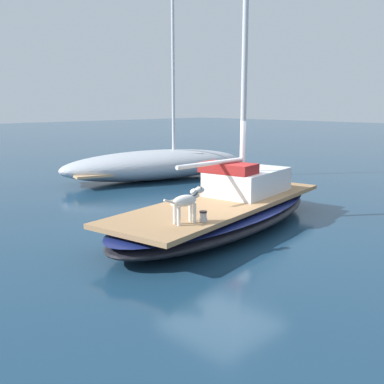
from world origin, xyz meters
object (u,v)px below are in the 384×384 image
dog_white (187,202)px  deck_winch (203,217)px  coiled_rope (178,204)px  moored_boat_port_side (156,164)px  sailboat_main (222,214)px

dog_white → deck_winch: size_ratio=4.47×
coiled_rope → moored_boat_port_side: size_ratio=0.04×
deck_winch → coiled_rope: 1.53m
sailboat_main → coiled_rope: bearing=-110.0°
dog_white → moored_boat_port_side: bearing=144.0°
coiled_rope → moored_boat_port_side: 7.56m
sailboat_main → coiled_rope: (-0.39, -1.07, 0.35)m
dog_white → deck_winch: dog_white is taller
sailboat_main → moored_boat_port_side: moored_boat_port_side is taller
sailboat_main → coiled_rope: size_ratio=23.31×
dog_white → moored_boat_port_side: (-7.36, 5.35, -0.49)m
dog_white → deck_winch: (0.15, 0.30, -0.32)m
deck_winch → dog_white: bearing=-115.9°
sailboat_main → dog_white: dog_white is taller
deck_winch → moored_boat_port_side: moored_boat_port_side is taller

